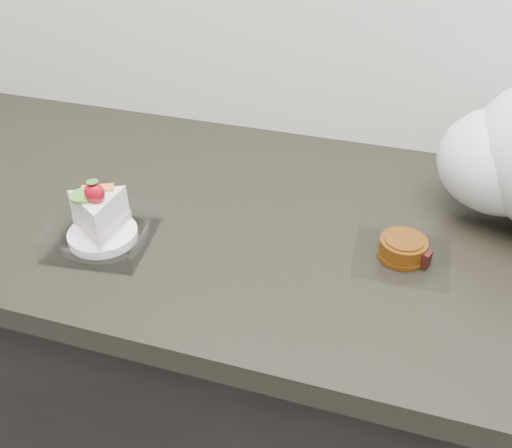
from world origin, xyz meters
TOP-DOWN VIEW (x-y plane):
  - counter at (0.00, 1.69)m, footprint 2.04×0.64m
  - cake_tray at (-0.40, 1.55)m, footprint 0.16×0.16m
  - mooncake_wrap at (0.05, 1.65)m, footprint 0.15×0.14m

SIDE VIEW (x-z plane):
  - counter at x=0.00m, z-range 0.00..0.90m
  - mooncake_wrap at x=0.05m, z-range 0.90..0.93m
  - cake_tray at x=-0.40m, z-range 0.87..0.99m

